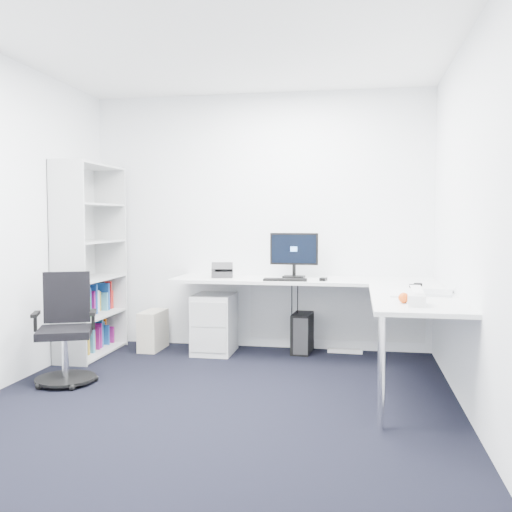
% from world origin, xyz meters
% --- Properties ---
extents(ground, '(4.20, 4.20, 0.00)m').
position_xyz_m(ground, '(0.00, 0.00, 0.00)').
color(ground, black).
extents(ceiling, '(4.20, 4.20, 0.00)m').
position_xyz_m(ceiling, '(0.00, 0.00, 2.70)').
color(ceiling, white).
extents(wall_back, '(3.60, 0.02, 2.70)m').
position_xyz_m(wall_back, '(0.00, 2.10, 1.35)').
color(wall_back, white).
rests_on(wall_back, ground).
extents(wall_front, '(3.60, 0.02, 2.70)m').
position_xyz_m(wall_front, '(0.00, -2.10, 1.35)').
color(wall_front, white).
rests_on(wall_front, ground).
extents(wall_right, '(0.02, 4.20, 2.70)m').
position_xyz_m(wall_right, '(1.80, 0.00, 1.35)').
color(wall_right, white).
rests_on(wall_right, ground).
extents(l_desk, '(2.69, 1.50, 0.78)m').
position_xyz_m(l_desk, '(0.55, 1.40, 0.39)').
color(l_desk, silver).
rests_on(l_desk, ground).
extents(drawer_pedestal, '(0.40, 0.49, 0.61)m').
position_xyz_m(drawer_pedestal, '(-0.41, 1.73, 0.30)').
color(drawer_pedestal, silver).
rests_on(drawer_pedestal, ground).
extents(bookshelf, '(0.38, 0.97, 1.93)m').
position_xyz_m(bookshelf, '(-1.62, 1.45, 0.97)').
color(bookshelf, '#B7B9B9').
rests_on(bookshelf, ground).
extents(task_chair, '(0.67, 0.67, 0.92)m').
position_xyz_m(task_chair, '(-1.37, 0.45, 0.46)').
color(task_chair, black).
rests_on(task_chair, ground).
extents(black_pc_tower, '(0.21, 0.43, 0.41)m').
position_xyz_m(black_pc_tower, '(0.48, 1.93, 0.20)').
color(black_pc_tower, black).
rests_on(black_pc_tower, ground).
extents(beige_pc_tower, '(0.20, 0.44, 0.41)m').
position_xyz_m(beige_pc_tower, '(-1.08, 1.76, 0.21)').
color(beige_pc_tower, beige).
rests_on(beige_pc_tower, ground).
extents(power_strip, '(0.36, 0.08, 0.04)m').
position_xyz_m(power_strip, '(0.92, 1.95, 0.02)').
color(power_strip, silver).
rests_on(power_strip, ground).
extents(monitor, '(0.49, 0.17, 0.47)m').
position_xyz_m(monitor, '(0.40, 1.80, 1.02)').
color(monitor, black).
rests_on(monitor, l_desk).
extents(black_keyboard, '(0.42, 0.17, 0.02)m').
position_xyz_m(black_keyboard, '(0.35, 1.52, 0.79)').
color(black_keyboard, black).
rests_on(black_keyboard, l_desk).
extents(mouse, '(0.07, 0.10, 0.03)m').
position_xyz_m(mouse, '(0.71, 1.57, 0.80)').
color(mouse, black).
rests_on(mouse, l_desk).
extents(desk_phone, '(0.25, 0.25, 0.15)m').
position_xyz_m(desk_phone, '(-0.32, 1.73, 0.86)').
color(desk_phone, '#28282A').
rests_on(desk_phone, l_desk).
extents(laptop, '(0.43, 0.42, 0.26)m').
position_xyz_m(laptop, '(1.65, 0.75, 0.91)').
color(laptop, silver).
rests_on(laptop, l_desk).
extents(white_keyboard, '(0.16, 0.46, 0.01)m').
position_xyz_m(white_keyboard, '(1.36, 0.70, 0.79)').
color(white_keyboard, silver).
rests_on(white_keyboard, l_desk).
extents(headphones, '(0.17, 0.20, 0.05)m').
position_xyz_m(headphones, '(1.54, 1.23, 0.81)').
color(headphones, black).
rests_on(headphones, l_desk).
extents(orange_fruit, '(0.07, 0.07, 0.07)m').
position_xyz_m(orange_fruit, '(1.36, 0.21, 0.82)').
color(orange_fruit, '#E05213').
rests_on(orange_fruit, l_desk).
extents(tissue_box, '(0.13, 0.23, 0.08)m').
position_xyz_m(tissue_box, '(1.44, 0.12, 0.82)').
color(tissue_box, silver).
rests_on(tissue_box, l_desk).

